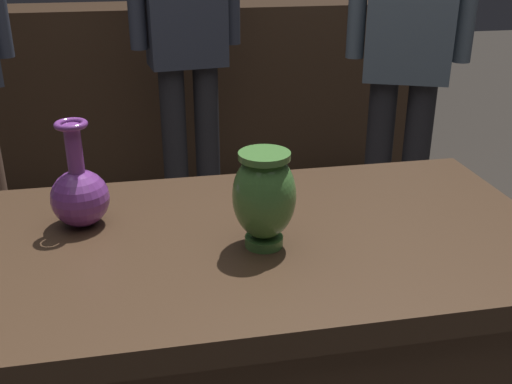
{
  "coord_description": "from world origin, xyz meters",
  "views": [
    {
      "loc": [
        -0.19,
        -1.04,
        1.35
      ],
      "look_at": [
        0.01,
        -0.02,
        0.9
      ],
      "focal_mm": 42.63,
      "sensor_mm": 36.0,
      "label": 1
    }
  ],
  "objects_px": {
    "vase_tall_behind": "(80,193)",
    "visitor_center_back": "(186,28)",
    "vase_centerpiece": "(264,196)",
    "visitor_near_right": "(408,40)"
  },
  "relations": [
    {
      "from": "vase_centerpiece",
      "to": "visitor_center_back",
      "type": "height_order",
      "value": "visitor_center_back"
    },
    {
      "from": "visitor_near_right",
      "to": "vase_tall_behind",
      "type": "bearing_deg",
      "value": 65.35
    },
    {
      "from": "vase_centerpiece",
      "to": "visitor_center_back",
      "type": "bearing_deg",
      "value": 89.94
    },
    {
      "from": "vase_tall_behind",
      "to": "visitor_center_back",
      "type": "relative_size",
      "value": 0.13
    },
    {
      "from": "vase_centerpiece",
      "to": "visitor_center_back",
      "type": "relative_size",
      "value": 0.11
    },
    {
      "from": "vase_centerpiece",
      "to": "visitor_near_right",
      "type": "distance_m",
      "value": 1.46
    },
    {
      "from": "vase_tall_behind",
      "to": "visitor_near_right",
      "type": "distance_m",
      "value": 1.57
    },
    {
      "from": "visitor_center_back",
      "to": "visitor_near_right",
      "type": "height_order",
      "value": "visitor_center_back"
    },
    {
      "from": "vase_tall_behind",
      "to": "visitor_center_back",
      "type": "xyz_separation_m",
      "value": [
        0.34,
        1.46,
        0.1
      ]
    },
    {
      "from": "visitor_center_back",
      "to": "visitor_near_right",
      "type": "relative_size",
      "value": 1.01
    }
  ]
}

